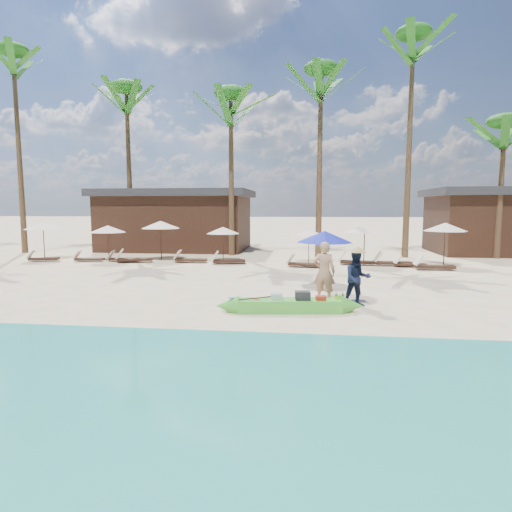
# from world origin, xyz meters

# --- Properties ---
(ground) EXTENTS (240.00, 240.00, 0.00)m
(ground) POSITION_xyz_m (0.00, 0.00, 0.00)
(ground) COLOR beige
(ground) RESTS_ON ground
(wet_sand_strip) EXTENTS (240.00, 4.50, 0.01)m
(wet_sand_strip) POSITION_xyz_m (0.00, -5.00, 0.00)
(wet_sand_strip) COLOR tan
(wet_sand_strip) RESTS_ON ground
(green_canoe) EXTENTS (4.86, 1.01, 0.62)m
(green_canoe) POSITION_xyz_m (1.01, -0.31, 0.21)
(green_canoe) COLOR #4DC53C
(green_canoe) RESTS_ON ground
(tourist) EXTENTS (0.82, 0.63, 1.98)m
(tourist) POSITION_xyz_m (2.06, 1.16, 0.99)
(tourist) COLOR tan
(tourist) RESTS_ON ground
(vendor_green) EXTENTS (0.96, 0.81, 1.76)m
(vendor_green) POSITION_xyz_m (3.06, 0.70, 0.88)
(vendor_green) COLOR #131C36
(vendor_green) RESTS_ON ground
(blue_umbrella) EXTENTS (2.06, 2.06, 2.22)m
(blue_umbrella) POSITION_xyz_m (2.12, 3.07, 2.01)
(blue_umbrella) COLOR #99999E
(blue_umbrella) RESTS_ON ground
(resort_parasol_2) EXTENTS (2.14, 2.14, 2.21)m
(resort_parasol_2) POSITION_xyz_m (-13.99, 10.75, 1.99)
(resort_parasol_2) COLOR #392117
(resort_parasol_2) RESTS_ON ground
(lounger_2_left) EXTENTS (1.74, 0.94, 0.56)m
(lounger_2_left) POSITION_xyz_m (-13.56, 9.81, 0.19)
(lounger_2_left) COLOR #392117
(lounger_2_left) RESTS_ON ground
(resort_parasol_3) EXTENTS (1.99, 1.99, 2.05)m
(resort_parasol_3) POSITION_xyz_m (-9.76, 10.30, 1.85)
(resort_parasol_3) COLOR #392117
(resort_parasol_3) RESTS_ON ground
(lounger_3_left) EXTENTS (1.72, 0.70, 0.57)m
(lounger_3_left) POSITION_xyz_m (-10.89, 10.01, 0.19)
(lounger_3_left) COLOR #392117
(lounger_3_left) RESTS_ON ground
(lounger_3_right) EXTENTS (1.73, 0.78, 0.57)m
(lounger_3_right) POSITION_xyz_m (-9.01, 10.31, 0.19)
(lounger_3_right) COLOR #392117
(lounger_3_right) RESTS_ON ground
(resort_parasol_4) EXTENTS (2.21, 2.21, 2.28)m
(resort_parasol_4) POSITION_xyz_m (-7.04, 11.37, 2.06)
(resort_parasol_4) COLOR #392117
(resort_parasol_4) RESTS_ON ground
(lounger_4_left) EXTENTS (2.08, 1.19, 0.68)m
(lounger_4_left) POSITION_xyz_m (-8.21, 9.95, 0.23)
(lounger_4_left) COLOR #392117
(lounger_4_left) RESTS_ON ground
(lounger_4_right) EXTENTS (1.85, 0.69, 0.62)m
(lounger_4_right) POSITION_xyz_m (-5.07, 10.31, 0.21)
(lounger_4_right) COLOR #392117
(lounger_4_right) RESTS_ON ground
(resort_parasol_5) EXTENTS (1.90, 1.90, 1.95)m
(resort_parasol_5) POSITION_xyz_m (-3.30, 11.17, 1.76)
(resort_parasol_5) COLOR #392117
(resort_parasol_5) RESTS_ON ground
(lounger_5_left) EXTENTS (1.92, 0.92, 0.63)m
(lounger_5_left) POSITION_xyz_m (-2.87, 10.03, 0.21)
(lounger_5_left) COLOR #392117
(lounger_5_left) RESTS_ON ground
(resort_parasol_6) EXTENTS (1.81, 1.81, 1.87)m
(resort_parasol_6) POSITION_xyz_m (1.56, 11.10, 1.68)
(resort_parasol_6) COLOR #392117
(resort_parasol_6) RESTS_ON ground
(lounger_6_left) EXTENTS (1.86, 0.90, 0.61)m
(lounger_6_left) POSITION_xyz_m (1.25, 9.24, 0.20)
(lounger_6_left) COLOR #392117
(lounger_6_left) RESTS_ON ground
(lounger_6_right) EXTENTS (1.94, 0.83, 0.64)m
(lounger_6_right) POSITION_xyz_m (4.03, 10.48, 0.21)
(lounger_6_right) COLOR #392117
(lounger_6_right) RESTS_ON ground
(resort_parasol_7) EXTENTS (2.11, 2.11, 2.17)m
(resort_parasol_7) POSITION_xyz_m (4.47, 10.34, 1.96)
(resort_parasol_7) COLOR #392117
(resort_parasol_7) RESTS_ON ground
(lounger_7_left) EXTENTS (2.01, 0.74, 0.67)m
(lounger_7_left) POSITION_xyz_m (5.85, 10.30, 0.22)
(lounger_7_left) COLOR #392117
(lounger_7_left) RESTS_ON ground
(lounger_7_right) EXTENTS (1.66, 0.61, 0.55)m
(lounger_7_right) POSITION_xyz_m (6.67, 9.94, 0.18)
(lounger_7_right) COLOR #392117
(lounger_7_right) RESTS_ON ground
(resort_parasol_8) EXTENTS (2.20, 2.20, 2.26)m
(resort_parasol_8) POSITION_xyz_m (8.65, 10.74, 2.04)
(resort_parasol_8) COLOR #392117
(resort_parasol_8) RESTS_ON ground
(lounger_8_left) EXTENTS (1.92, 0.59, 0.65)m
(lounger_8_left) POSITION_xyz_m (7.61, 9.06, 0.22)
(lounger_8_left) COLOR #392117
(lounger_8_left) RESTS_ON ground
(palm_1) EXTENTS (2.08, 2.08, 13.60)m
(palm_1) POSITION_xyz_m (-17.59, 14.06, 10.82)
(palm_1) COLOR brown
(palm_1) RESTS_ON ground
(palm_2) EXTENTS (2.08, 2.08, 11.33)m
(palm_2) POSITION_xyz_m (-10.45, 15.08, 9.18)
(palm_2) COLOR brown
(palm_2) RESTS_ON ground
(palm_3) EXTENTS (2.08, 2.08, 10.52)m
(palm_3) POSITION_xyz_m (-3.36, 14.27, 8.58)
(palm_3) COLOR brown
(palm_3) RESTS_ON ground
(palm_4) EXTENTS (2.08, 2.08, 11.70)m
(palm_4) POSITION_xyz_m (2.15, 14.01, 9.45)
(palm_4) COLOR brown
(palm_4) RESTS_ON ground
(palm_5) EXTENTS (2.08, 2.08, 13.60)m
(palm_5) POSITION_xyz_m (7.45, 14.38, 10.82)
(palm_5) COLOR brown
(palm_5) RESTS_ON ground
(palm_6) EXTENTS (2.08, 2.08, 8.51)m
(palm_6) POSITION_xyz_m (12.84, 14.52, 7.05)
(palm_6) COLOR brown
(palm_6) RESTS_ON ground
(pavilion_west) EXTENTS (10.80, 6.60, 4.30)m
(pavilion_west) POSITION_xyz_m (-8.00, 17.50, 2.19)
(pavilion_west) COLOR #392117
(pavilion_west) RESTS_ON ground
(pavilion_east) EXTENTS (8.80, 6.60, 4.30)m
(pavilion_east) POSITION_xyz_m (14.00, 17.50, 2.20)
(pavilion_east) COLOR #392117
(pavilion_east) RESTS_ON ground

